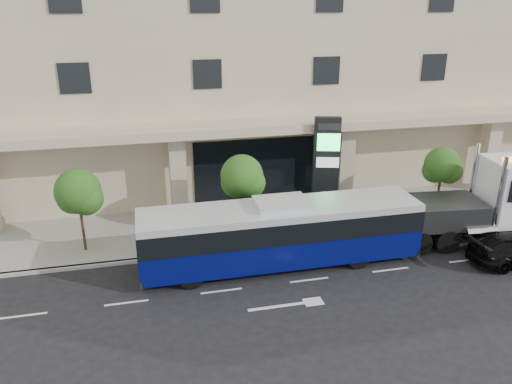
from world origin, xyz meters
TOP-DOWN VIEW (x-y plane):
  - ground at (0.00, 0.00)m, footprint 120.00×120.00m
  - sidewalk at (0.00, 5.00)m, footprint 120.00×6.00m
  - curb at (0.00, 2.00)m, footprint 120.00×0.30m
  - convention_center at (-0.00, 15.42)m, footprint 60.00×17.60m
  - tree_left at (-9.97, 3.59)m, footprint 2.27×2.20m
  - tree_mid at (-1.97, 3.59)m, footprint 2.28×2.20m
  - tree_right at (9.53, 3.59)m, footprint 2.10×2.00m
  - city_bus at (-0.88, 0.19)m, footprint 13.08×2.79m
  - tow_truck at (10.23, 0.36)m, footprint 10.78×3.58m
  - signage_pylon at (3.11, 5.06)m, footprint 1.51×0.89m

SIDE VIEW (x-z plane):
  - ground at x=0.00m, z-range 0.00..0.00m
  - sidewalk at x=0.00m, z-range 0.00..0.15m
  - curb at x=0.00m, z-range 0.00..0.15m
  - city_bus at x=-0.88m, z-range 0.03..3.34m
  - tow_truck at x=10.23m, z-range -0.43..4.45m
  - tree_right at x=9.53m, z-range 1.01..5.06m
  - signage_pylon at x=3.11m, z-range 0.20..5.95m
  - tree_left at x=-9.97m, z-range 1.00..5.22m
  - tree_mid at x=-1.97m, z-range 1.07..5.45m
  - convention_center at x=0.00m, z-range -0.03..19.97m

